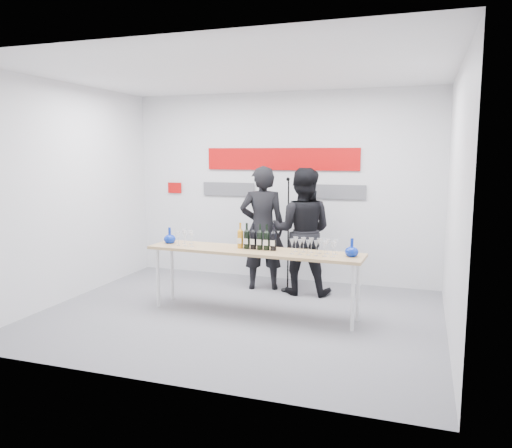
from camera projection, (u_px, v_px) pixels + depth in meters
name	position (u px, v px, depth m)	size (l,w,h in m)	color
ground	(238.00, 315.00, 6.35)	(5.00, 5.00, 0.00)	slate
back_wall	(281.00, 187.00, 8.02)	(5.00, 0.04, 3.00)	silver
signage	(278.00, 168.00, 7.96)	(3.38, 0.02, 0.79)	#B80708
tasting_table	(253.00, 255.00, 6.31)	(2.80, 0.67, 0.83)	tan
wine_bottles	(257.00, 236.00, 6.31)	(0.53, 0.10, 0.33)	#BF7F19
decanter_left	(170.00, 235.00, 6.75)	(0.16, 0.16, 0.21)	#0825A1
decanter_right	(352.00, 247.00, 5.88)	(0.16, 0.16, 0.21)	#0825A1
glasses_left	(186.00, 238.00, 6.61)	(0.26, 0.23, 0.18)	silver
glasses_right	(314.00, 247.00, 6.01)	(0.57, 0.24, 0.18)	silver
presenter_left	(262.00, 228.00, 7.47)	(0.68, 0.44, 1.86)	black
presenter_right	(302.00, 231.00, 7.23)	(0.89, 0.70, 1.84)	black
mic_stand	(288.00, 257.00, 7.39)	(0.20, 0.20, 1.70)	black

